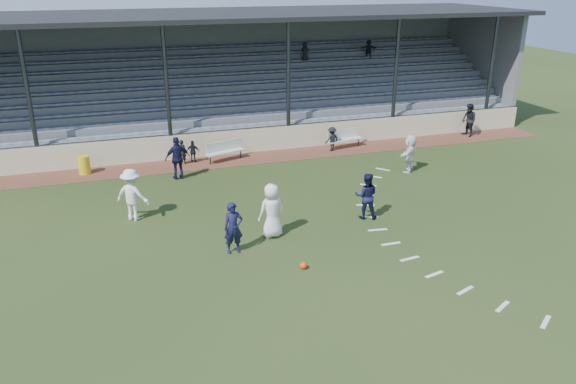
# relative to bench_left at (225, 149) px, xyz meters

# --- Properties ---
(ground) EXTENTS (90.00, 90.00, 0.00)m
(ground) POSITION_rel_bench_left_xyz_m (0.57, -10.62, -0.58)
(ground) COLOR #293917
(ground) RESTS_ON ground
(cinder_track) EXTENTS (34.00, 2.00, 0.02)m
(cinder_track) POSITION_rel_bench_left_xyz_m (0.57, -0.12, -0.57)
(cinder_track) COLOR brown
(cinder_track) RESTS_ON ground
(retaining_wall) EXTENTS (34.00, 0.18, 1.20)m
(retaining_wall) POSITION_rel_bench_left_xyz_m (0.57, 0.93, 0.02)
(retaining_wall) COLOR beige
(retaining_wall) RESTS_ON ground
(bench_left) EXTENTS (2.02, 1.08, 0.95)m
(bench_left) POSITION_rel_bench_left_xyz_m (0.00, 0.00, 0.00)
(bench_left) COLOR silver
(bench_left) RESTS_ON cinder_track
(bench_right) EXTENTS (2.04, 0.84, 0.95)m
(bench_right) POSITION_rel_bench_left_xyz_m (6.37, 0.17, 0.00)
(bench_right) COLOR silver
(bench_right) RESTS_ON cinder_track
(trash_bin) EXTENTS (0.52, 0.52, 0.83)m
(trash_bin) POSITION_rel_bench_left_xyz_m (-6.48, 0.04, -0.15)
(trash_bin) COLOR yellow
(trash_bin) RESTS_ON cinder_track
(football) EXTENTS (0.23, 0.23, 0.23)m
(football) POSITION_rel_bench_left_xyz_m (0.04, -11.30, -0.47)
(football) COLOR #E9440D
(football) RESTS_ON ground
(player_white_lead) EXTENTS (1.03, 0.77, 1.92)m
(player_white_lead) POSITION_rel_bench_left_xyz_m (-0.23, -8.78, 0.38)
(player_white_lead) COLOR white
(player_white_lead) RESTS_ON ground
(player_navy_lead) EXTENTS (0.64, 0.42, 1.74)m
(player_navy_lead) POSITION_rel_bench_left_xyz_m (-1.75, -9.56, 0.29)
(player_navy_lead) COLOR #131435
(player_navy_lead) RESTS_ON ground
(player_navy_mid) EXTENTS (1.05, 0.94, 1.76)m
(player_navy_mid) POSITION_rel_bench_left_xyz_m (3.53, -8.36, 0.30)
(player_navy_mid) COLOR #131435
(player_navy_mid) RESTS_ON ground
(player_white_wing) EXTENTS (1.46, 1.30, 1.97)m
(player_white_wing) POSITION_rel_bench_left_xyz_m (-4.69, -5.85, 0.40)
(player_white_wing) COLOR white
(player_white_wing) RESTS_ON ground
(player_navy_wing) EXTENTS (1.17, 0.62, 1.91)m
(player_navy_wing) POSITION_rel_bench_left_xyz_m (-2.50, -1.93, 0.37)
(player_navy_wing) COLOR #131435
(player_navy_wing) RESTS_ON ground
(player_white_back) EXTENTS (1.48, 1.52, 1.74)m
(player_white_back) POSITION_rel_bench_left_xyz_m (7.69, -4.20, 0.29)
(player_white_back) COLOR white
(player_white_back) RESTS_ON ground
(official) EXTENTS (0.74, 0.92, 1.81)m
(official) POSITION_rel_bench_left_xyz_m (13.76, 0.01, 0.34)
(official) COLOR black
(official) RESTS_ON cinder_track
(sub_left_near) EXTENTS (0.50, 0.41, 1.20)m
(sub_left_near) POSITION_rel_bench_left_xyz_m (-2.07, 0.05, 0.03)
(sub_left_near) COLOR black
(sub_left_near) RESTS_ON cinder_track
(sub_left_far) EXTENTS (0.68, 0.47, 1.08)m
(sub_left_far) POSITION_rel_bench_left_xyz_m (-1.52, 0.11, -0.02)
(sub_left_far) COLOR black
(sub_left_far) RESTS_ON cinder_track
(sub_right) EXTENTS (0.90, 0.68, 1.24)m
(sub_right) POSITION_rel_bench_left_xyz_m (5.52, -0.17, 0.06)
(sub_right) COLOR black
(sub_right) RESTS_ON cinder_track
(grandstand) EXTENTS (34.60, 9.00, 6.61)m
(grandstand) POSITION_rel_bench_left_xyz_m (0.58, 5.65, 1.62)
(grandstand) COLOR slate
(grandstand) RESTS_ON ground
(penalty_arc) EXTENTS (3.89, 14.63, 0.01)m
(penalty_arc) POSITION_rel_bench_left_xyz_m (4.69, -10.62, -0.58)
(penalty_arc) COLOR white
(penalty_arc) RESTS_ON ground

